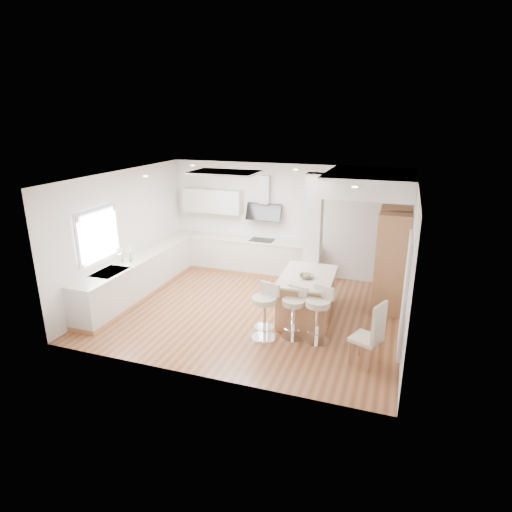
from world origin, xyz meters
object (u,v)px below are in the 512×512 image
at_px(bar_stool_a, 265,309).
at_px(bar_stool_c, 318,312).
at_px(peninsula, 307,297).
at_px(bar_stool_b, 294,310).
at_px(dining_chair, 372,333).

xyz_separation_m(bar_stool_a, bar_stool_c, (0.94, 0.19, -0.00)).
distance_m(peninsula, bar_stool_b, 0.84).
bearing_deg(peninsula, bar_stool_b, -95.95).
bearing_deg(dining_chair, bar_stool_c, 174.68).
relative_size(bar_stool_a, dining_chair, 0.92).
bearing_deg(peninsula, bar_stool_a, -120.47).
xyz_separation_m(bar_stool_b, bar_stool_c, (0.44, -0.00, 0.04)).
distance_m(peninsula, dining_chair, 1.93).
distance_m(bar_stool_c, dining_chair, 1.10).
relative_size(bar_stool_b, bar_stool_c, 0.94).
distance_m(peninsula, bar_stool_c, 0.93).
distance_m(bar_stool_b, dining_chair, 1.51).
bearing_deg(bar_stool_b, bar_stool_a, -143.06).
bearing_deg(bar_stool_a, bar_stool_c, 27.96).
relative_size(peninsula, bar_stool_a, 1.51).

